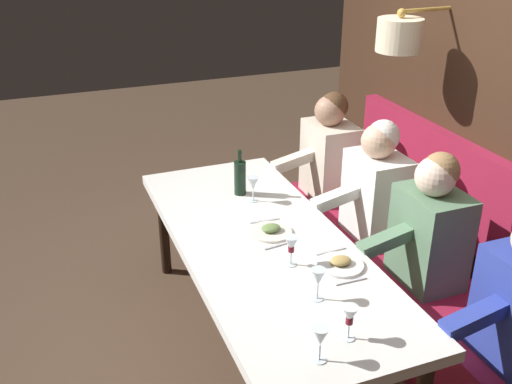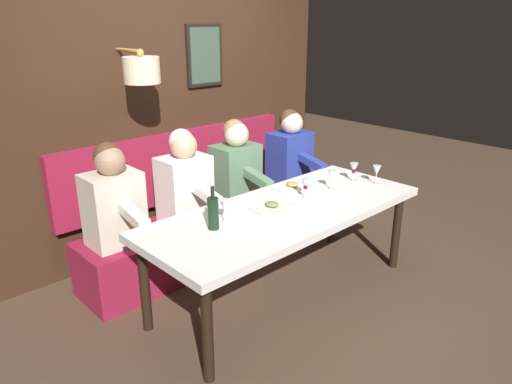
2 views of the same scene
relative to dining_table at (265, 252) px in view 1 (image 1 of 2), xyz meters
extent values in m
plane|color=#4C3828|center=(0.00, 0.00, -0.67)|extent=(12.00, 12.00, 0.00)
cube|color=silver|center=(0.00, 0.00, 0.04)|extent=(0.90, 2.26, 0.06)
cylinder|color=black|center=(-0.35, 1.03, -0.33)|extent=(0.07, 0.07, 0.68)
cylinder|color=black|center=(0.35, 1.03, -0.33)|extent=(0.07, 0.07, 0.68)
cube|color=maroon|center=(0.89, 0.00, -0.45)|extent=(0.52, 2.46, 0.45)
cube|color=#382316|center=(1.48, 0.00, 0.78)|extent=(0.10, 3.66, 2.90)
cube|color=maroon|center=(1.39, 0.00, 0.10)|extent=(0.10, 2.46, 0.64)
cylinder|color=#B78E3D|center=(1.25, 0.50, 1.17)|extent=(0.35, 0.02, 0.02)
cylinder|color=beige|center=(1.08, 0.50, 1.03)|extent=(0.28, 0.28, 0.20)
sphere|color=#B78E3D|center=(1.08, 0.50, 1.16)|extent=(0.06, 0.06, 0.06)
cube|color=#283893|center=(0.60, -0.99, 0.10)|extent=(0.33, 0.09, 0.14)
cube|color=#567A5B|center=(0.89, -0.27, 0.06)|extent=(0.30, 0.40, 0.56)
sphere|color=beige|center=(0.87, -0.27, 0.44)|extent=(0.22, 0.22, 0.22)
sphere|color=#937047|center=(0.90, -0.27, 0.47)|extent=(0.20, 0.20, 0.20)
cube|color=#567A5B|center=(0.60, -0.27, 0.10)|extent=(0.33, 0.09, 0.14)
cube|color=white|center=(0.89, 0.29, 0.06)|extent=(0.30, 0.40, 0.56)
sphere|color=#D1A889|center=(0.87, 0.29, 0.44)|extent=(0.22, 0.22, 0.22)
sphere|color=silver|center=(0.90, 0.29, 0.47)|extent=(0.20, 0.20, 0.20)
cube|color=white|center=(0.60, 0.29, 0.10)|extent=(0.33, 0.09, 0.14)
cube|color=beige|center=(0.89, 0.93, 0.06)|extent=(0.30, 0.40, 0.56)
sphere|color=#A37A60|center=(0.87, 0.93, 0.44)|extent=(0.22, 0.22, 0.22)
sphere|color=#4C331E|center=(0.90, 0.93, 0.47)|extent=(0.20, 0.20, 0.20)
cube|color=beige|center=(0.60, 0.93, 0.10)|extent=(0.33, 0.09, 0.14)
cylinder|color=silver|center=(0.07, 0.08, 0.07)|extent=(0.24, 0.24, 0.01)
ellipsoid|color=#668447|center=(0.07, 0.08, 0.10)|extent=(0.11, 0.09, 0.04)
cube|color=silver|center=(0.05, -0.07, 0.07)|extent=(0.17, 0.04, 0.01)
cube|color=silver|center=(0.09, 0.22, 0.07)|extent=(0.18, 0.03, 0.01)
cylinder|color=white|center=(0.27, -0.37, 0.07)|extent=(0.24, 0.24, 0.01)
ellipsoid|color=#AD8E4C|center=(0.27, -0.37, 0.10)|extent=(0.11, 0.09, 0.04)
cube|color=silver|center=(0.25, -0.51, 0.07)|extent=(0.17, 0.02, 0.01)
cube|color=silver|center=(0.29, -0.22, 0.07)|extent=(0.18, 0.02, 0.01)
cylinder|color=silver|center=(0.03, -0.58, 0.07)|extent=(0.06, 0.06, 0.00)
cylinder|color=silver|center=(0.03, -0.58, 0.11)|extent=(0.01, 0.01, 0.07)
cone|color=silver|center=(0.03, -0.58, 0.19)|extent=(0.07, 0.07, 0.08)
cylinder|color=silver|center=(0.12, 0.50, 0.07)|extent=(0.06, 0.06, 0.00)
cylinder|color=silver|center=(0.12, 0.50, 0.11)|extent=(0.01, 0.01, 0.07)
cone|color=silver|center=(0.12, 0.50, 0.19)|extent=(0.07, 0.07, 0.08)
cylinder|color=silver|center=(0.04, -0.26, 0.07)|extent=(0.06, 0.06, 0.00)
cylinder|color=silver|center=(0.04, -0.26, 0.11)|extent=(0.01, 0.01, 0.07)
cone|color=silver|center=(0.04, -0.26, 0.19)|extent=(0.07, 0.07, 0.08)
cylinder|color=maroon|center=(0.04, -0.26, 0.16)|extent=(0.03, 0.03, 0.03)
cylinder|color=silver|center=(-0.15, -0.96, 0.07)|extent=(0.06, 0.06, 0.00)
cylinder|color=silver|center=(-0.15, -0.96, 0.11)|extent=(0.01, 0.01, 0.07)
cone|color=silver|center=(-0.15, -0.96, 0.19)|extent=(0.07, 0.07, 0.08)
cylinder|color=silver|center=(0.03, -0.88, 0.07)|extent=(0.06, 0.06, 0.00)
cylinder|color=silver|center=(0.03, -0.88, 0.11)|extent=(0.01, 0.01, 0.07)
cone|color=silver|center=(0.03, -0.88, 0.19)|extent=(0.07, 0.07, 0.08)
cylinder|color=maroon|center=(0.03, -0.88, 0.16)|extent=(0.03, 0.03, 0.03)
cylinder|color=black|center=(0.08, 0.62, 0.18)|extent=(0.08, 0.08, 0.22)
cylinder|color=black|center=(0.08, 0.62, 0.33)|extent=(0.03, 0.03, 0.08)
camera|label=1|loc=(-1.07, -2.63, 1.74)|focal=41.90mm
camera|label=2|loc=(-2.25, 2.43, 1.40)|focal=33.48mm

